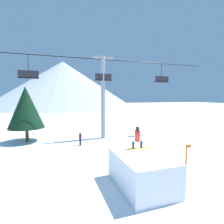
% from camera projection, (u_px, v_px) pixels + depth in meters
% --- Properties ---
extents(ground_plane, '(220.00, 220.00, 0.00)m').
position_uv_depth(ground_plane, '(139.00, 183.00, 9.33)').
color(ground_plane, white).
extents(mountain_ridge, '(60.96, 60.96, 19.79)m').
position_uv_depth(mountain_ridge, '(63.00, 84.00, 76.63)').
color(mountain_ridge, silver).
rests_on(mountain_ridge, ground_plane).
extents(snow_ramp, '(2.43, 3.58, 1.64)m').
position_uv_depth(snow_ramp, '(142.00, 171.00, 8.93)').
color(snow_ramp, white).
rests_on(snow_ramp, ground_plane).
extents(snowboarder, '(1.47, 0.29, 1.27)m').
position_uv_depth(snowboarder, '(137.00, 138.00, 9.94)').
color(snowboarder, yellow).
rests_on(snowboarder, snow_ramp).
extents(chairlift, '(25.99, 0.47, 8.99)m').
position_uv_depth(chairlift, '(103.00, 90.00, 19.07)').
color(chairlift, '#9E9EA3').
rests_on(chairlift, ground_plane).
extents(pine_tree_near, '(3.52, 3.52, 5.64)m').
position_uv_depth(pine_tree_near, '(26.00, 107.00, 17.70)').
color(pine_tree_near, '#4C3823').
rests_on(pine_tree_near, ground_plane).
extents(trail_marker, '(0.41, 0.10, 1.39)m').
position_uv_depth(trail_marker, '(186.00, 154.00, 11.77)').
color(trail_marker, orange).
rests_on(trail_marker, ground_plane).
extents(distant_skier, '(0.24, 0.24, 1.23)m').
position_uv_depth(distant_skier, '(80.00, 138.00, 16.45)').
color(distant_skier, black).
rests_on(distant_skier, ground_plane).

